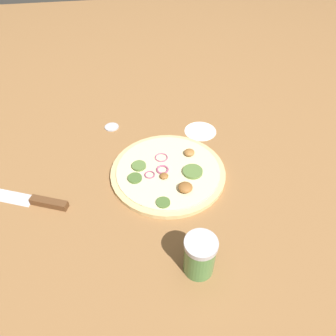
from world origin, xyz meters
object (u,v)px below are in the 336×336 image
(pizza, at_px, (168,172))
(spice_jar, at_px, (200,256))
(knife, at_px, (30,200))
(loose_cap, at_px, (112,127))

(pizza, bearing_deg, spice_jar, -176.20)
(knife, bearing_deg, pizza, -150.83)
(knife, bearing_deg, spice_jar, 169.50)
(pizza, relative_size, loose_cap, 7.02)
(knife, distance_m, spice_jar, 0.44)
(pizza, bearing_deg, loose_cap, 31.67)
(knife, distance_m, loose_cap, 0.34)
(pizza, bearing_deg, knife, 96.68)
(pizza, distance_m, spice_jar, 0.29)
(knife, xyz_separation_m, spice_jar, (-0.24, -0.37, 0.04))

